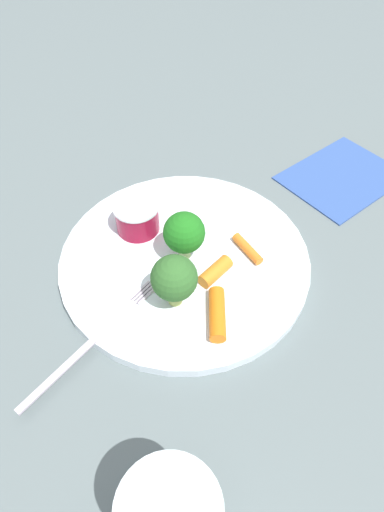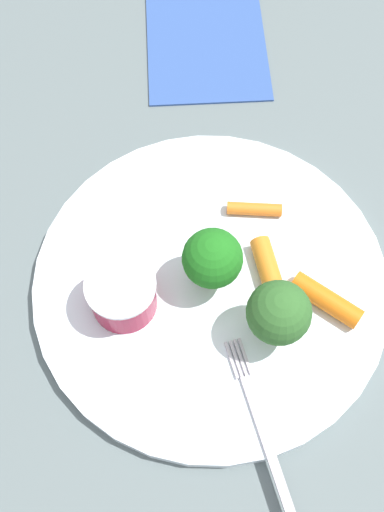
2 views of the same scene
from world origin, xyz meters
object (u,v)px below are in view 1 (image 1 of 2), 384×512
Objects in this scene: carrot_stick_0 at (247,249)px; napkin at (342,176)px; carrot_stick_2 at (217,314)px; fork at (95,339)px; plate at (185,259)px; carrot_stick_1 at (215,271)px; broccoli_floret_0 at (185,233)px; sauce_cup at (137,217)px; broccoli_floret_1 at (174,279)px.

napkin is at bearing 17.53° from carrot_stick_0.
carrot_stick_2 reaches higher than fork.
carrot_stick_0 reaches higher than plate.
broccoli_floret_0 is at bearing 109.65° from carrot_stick_1.
carrot_stick_2 is at bearing -140.99° from carrot_stick_0.
sauce_cup is at bearing 174.06° from napkin.
napkin is at bearing 12.87° from fork.
sauce_cup is 0.85× the size of broccoli_floret_1.
broccoli_floret_0 is (0.00, 0.00, 0.04)m from plate.
broccoli_floret_1 reaches higher than broccoli_floret_0.
broccoli_floret_0 reaches higher than sauce_cup.
carrot_stick_2 is (-0.01, -0.09, -0.03)m from broccoli_floret_0.
broccoli_floret_1 is at bearing -170.33° from carrot_stick_1.
broccoli_floret_1 is at bearing -94.18° from sauce_cup.
broccoli_floret_1 is at bearing -167.73° from carrot_stick_0.
broccoli_floret_1 reaches higher than plate.
plate is 4.51× the size of broccoli_floret_1.
sauce_cup is at bearing 50.76° from fork.
sauce_cup is 0.07m from broccoli_floret_0.
plate is 0.13m from fork.
plate is 1.71× the size of fork.
fork is (-0.14, -0.01, -0.01)m from carrot_stick_1.
sauce_cup is at bearing 114.67° from broccoli_floret_0.
sauce_cup is 0.13m from carrot_stick_0.
plate is at bearing -172.68° from napkin.
carrot_stick_1 is at bearing -165.01° from carrot_stick_0.
carrot_stick_0 is (0.06, -0.03, 0.01)m from plate.
fork is at bearing -172.11° from carrot_stick_0.
broccoli_floret_1 is (-0.04, -0.05, 0.00)m from broccoli_floret_0.
sauce_cup is 0.11m from carrot_stick_1.
broccoli_floret_0 is 0.96× the size of broccoli_floret_1.
carrot_stick_2 reaches higher than plate.
carrot_stick_1 is (0.04, -0.10, -0.01)m from sauce_cup.
carrot_stick_1 is at bearing 61.90° from carrot_stick_2.
fork is at bearing -129.24° from sauce_cup.
sauce_cup is 1.17× the size of carrot_stick_0.
napkin is (0.26, 0.03, -0.00)m from plate.
sauce_cup reaches higher than carrot_stick_1.
carrot_stick_2 reaches higher than carrot_stick_0.
napkin is at bearing 17.02° from carrot_stick_1.
fork is (-0.09, -0.12, -0.02)m from sauce_cup.
sauce_cup is at bearing 97.05° from carrot_stick_2.
sauce_cup reaches higher than napkin.
napkin is at bearing 7.32° from broccoli_floret_0.
broccoli_floret_0 is at bearing 156.12° from carrot_stick_0.
broccoli_floret_1 reaches higher than carrot_stick_1.
carrot_stick_1 is at bearing -70.35° from broccoli_floret_0.
carrot_stick_2 is at bearing -82.95° from sauce_cup.
broccoli_floret_0 reaches higher than carrot_stick_1.
broccoli_floret_1 is at bearing -164.24° from napkin.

